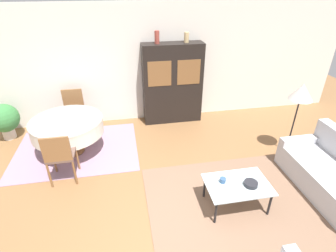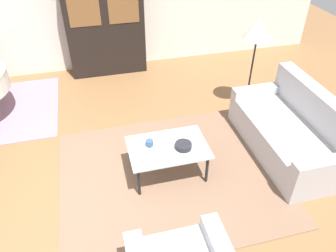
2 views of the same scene
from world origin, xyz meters
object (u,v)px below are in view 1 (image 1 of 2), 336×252
vase_tall (157,37)px  potted_plant (4,119)px  dining_table (67,127)px  couch (335,176)px  coffee_table (237,186)px  cup (223,180)px  floor_lamp (301,95)px  bowl (251,184)px  display_cabinet (172,84)px  dining_chair_far (74,108)px  vase_short (186,37)px  dining_chair_near (60,155)px

vase_tall → potted_plant: (-3.37, -0.21, -1.54)m
dining_table → vase_tall: vase_tall is taller
couch → vase_tall: size_ratio=6.67×
coffee_table → cup: bearing=159.6°
floor_lamp → cup: bearing=-148.8°
floor_lamp → potted_plant: size_ratio=1.82×
bowl → cup: bearing=159.5°
bowl → floor_lamp: bearing=40.7°
display_cabinet → couch: bearing=-54.4°
floor_lamp → cup: floor_lamp is taller
couch → floor_lamp: size_ratio=1.22×
dining_chair_far → dining_table: bearing=90.0°
dining_chair_far → cup: 3.73m
dining_table → floor_lamp: size_ratio=0.94×
dining_table → display_cabinet: bearing=24.0°
dining_chair_far → vase_tall: bearing=-176.6°
floor_lamp → cup: (-1.85, -1.12, -0.78)m
couch → display_cabinet: bearing=35.6°
couch → bowl: (-1.55, -0.10, 0.17)m
dining_chair_far → bowl: (2.85, -2.94, -0.09)m
vase_short → bowl: bearing=-85.1°
display_cabinet → vase_tall: vase_tall is taller
display_cabinet → bowl: bearing=-79.5°
vase_tall → bowl: bearing=-73.5°
bowl → vase_short: vase_short is taller
potted_plant → dining_chair_near: bearing=-50.1°
coffee_table → dining_table: 3.33m
dining_chair_near → bowl: bearing=-21.9°
dining_table → cup: bearing=-37.6°
cup → vase_short: (0.12, 2.92, 1.50)m
potted_plant → cup: bearing=-34.8°
coffee_table → potted_plant: bearing=145.8°
couch → bowl: 1.56m
dining_chair_near → dining_chair_far: same height
couch → dining_table: couch is taller
dining_table → cup: (2.47, -1.90, -0.11)m
vase_tall → vase_short: 0.65m
floor_lamp → dining_table: bearing=169.7°
couch → floor_lamp: (-0.09, 1.16, 0.95)m
dining_table → bowl: dining_table is taller
vase_short → dining_chair_near: bearing=-143.4°
vase_short → potted_plant: 4.29m
cup → vase_short: 3.28m
couch → display_cabinet: (-2.11, 2.96, 0.64)m
floor_lamp → vase_short: vase_short is taller
cup → vase_tall: size_ratio=0.34×
dining_table → vase_tall: bearing=27.7°
dining_chair_far → bowl: bearing=134.0°
bowl → potted_plant: potted_plant is taller
display_cabinet → vase_short: vase_short is taller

